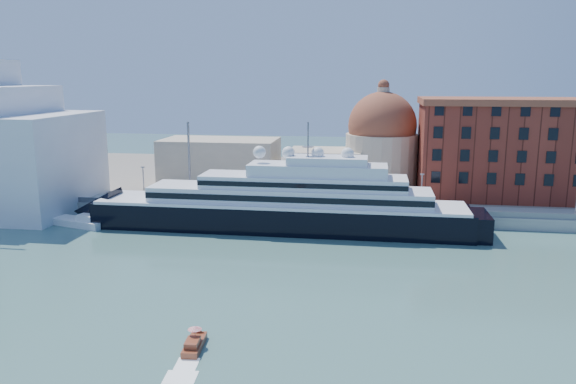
# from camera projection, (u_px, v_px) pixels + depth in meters

# --- Properties ---
(ground) EXTENTS (400.00, 400.00, 0.00)m
(ground) POSITION_uv_depth(u_px,v_px,m) (245.00, 266.00, 90.81)
(ground) COLOR #3D6A62
(ground) RESTS_ON ground
(quay) EXTENTS (180.00, 10.00, 2.50)m
(quay) POSITION_uv_depth(u_px,v_px,m) (280.00, 210.00, 123.46)
(quay) COLOR gray
(quay) RESTS_ON ground
(land) EXTENTS (260.00, 72.00, 2.00)m
(land) POSITION_uv_depth(u_px,v_px,m) (303.00, 178.00, 163.20)
(land) COLOR slate
(land) RESTS_ON ground
(quay_fence) EXTENTS (180.00, 0.10, 1.20)m
(quay_fence) POSITION_uv_depth(u_px,v_px,m) (276.00, 207.00, 118.73)
(quay_fence) COLOR slate
(quay_fence) RESTS_ON quay
(superyacht) EXTENTS (84.46, 11.71, 25.24)m
(superyacht) POSITION_uv_depth(u_px,v_px,m) (268.00, 208.00, 112.27)
(superyacht) COLOR black
(superyacht) RESTS_ON ground
(service_barge) EXTENTS (12.69, 7.15, 2.71)m
(service_barge) POSITION_uv_depth(u_px,v_px,m) (81.00, 222.00, 115.16)
(service_barge) COLOR white
(service_barge) RESTS_ON ground
(water_taxi) EXTENTS (2.29, 5.59, 2.59)m
(water_taxi) POSITION_uv_depth(u_px,v_px,m) (194.00, 344.00, 63.28)
(water_taxi) COLOR brown
(water_taxi) RESTS_ON ground
(warehouse) EXTENTS (43.00, 19.00, 23.25)m
(warehouse) POSITION_uv_depth(u_px,v_px,m) (512.00, 148.00, 130.61)
(warehouse) COLOR maroon
(warehouse) RESTS_ON land
(church) EXTENTS (66.00, 18.00, 25.50)m
(church) POSITION_uv_depth(u_px,v_px,m) (320.00, 153.00, 143.51)
(church) COLOR beige
(church) RESTS_ON land
(lamp_posts) EXTENTS (120.80, 2.40, 18.00)m
(lamp_posts) POSITION_uv_depth(u_px,v_px,m) (221.00, 172.00, 121.92)
(lamp_posts) COLOR slate
(lamp_posts) RESTS_ON quay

